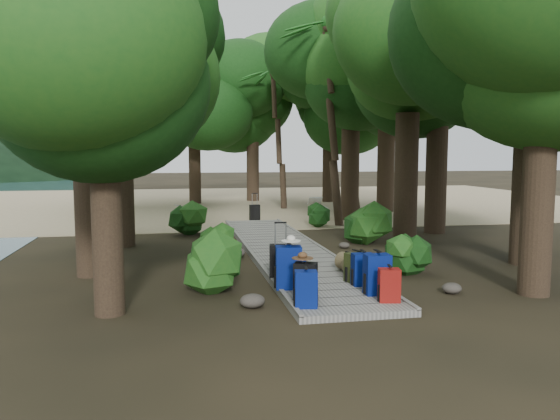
{
  "coord_description": "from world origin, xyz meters",
  "views": [
    {
      "loc": [
        -2.83,
        -12.88,
        2.61
      ],
      "look_at": [
        0.1,
        2.17,
        1.0
      ],
      "focal_mm": 35.0,
      "sensor_mm": 36.0,
      "label": 1
    }
  ],
  "objects": [
    {
      "name": "tree_left_c",
      "position": [
        -4.24,
        2.81,
        4.44
      ],
      "size": [
        5.11,
        5.11,
        8.88
      ],
      "primitive_type": null,
      "color": "black",
      "rests_on": "ground"
    },
    {
      "name": "shrub_right_a",
      "position": [
        2.09,
        -2.07,
        0.45
      ],
      "size": [
        0.99,
        0.99,
        0.9
      ],
      "primitive_type": null,
      "color": "#1E5519",
      "rests_on": "ground"
    },
    {
      "name": "shrub_right_b",
      "position": [
        2.64,
        1.84,
        0.57
      ],
      "size": [
        1.26,
        1.26,
        1.13
      ],
      "primitive_type": null,
      "color": "#1E5519",
      "rests_on": "ground"
    },
    {
      "name": "tree_left_b",
      "position": [
        -4.61,
        -0.89,
        4.09
      ],
      "size": [
        4.54,
        4.54,
        8.17
      ],
      "primitive_type": null,
      "color": "black",
      "rests_on": "ground"
    },
    {
      "name": "rock_right_c",
      "position": [
        1.73,
        1.3,
        0.08
      ],
      "size": [
        0.31,
        0.27,
        0.17
      ],
      "primitive_type": null,
      "color": "#4C473F",
      "rests_on": "ground"
    },
    {
      "name": "palm_right_b",
      "position": [
        5.5,
        11.58,
        4.55
      ],
      "size": [
        4.71,
        4.71,
        9.1
      ],
      "primitive_type": null,
      "color": "#103C11",
      "rests_on": "ground"
    },
    {
      "name": "tree_back_d",
      "position": [
        -5.39,
        14.07,
        4.45
      ],
      "size": [
        5.34,
        5.34,
        8.9
      ],
      "primitive_type": null,
      "color": "black",
      "rests_on": "ground"
    },
    {
      "name": "rock_right_a",
      "position": [
        2.21,
        -3.73,
        0.1
      ],
      "size": [
        0.37,
        0.33,
        0.2
      ],
      "primitive_type": null,
      "color": "#4C473F",
      "rests_on": "ground"
    },
    {
      "name": "tree_right_c",
      "position": [
        3.97,
        2.36,
        4.97
      ],
      "size": [
        5.75,
        5.75,
        9.95
      ],
      "primitive_type": null,
      "color": "black",
      "rests_on": "ground"
    },
    {
      "name": "hat_brown",
      "position": [
        -0.7,
        -3.97,
        0.87
      ],
      "size": [
        0.37,
        0.37,
        0.11
      ],
      "primitive_type": null,
      "color": "#51351E",
      "rests_on": "backpack_left_b"
    },
    {
      "name": "backpack_right_a",
      "position": [
        0.68,
        -4.43,
        0.43
      ],
      "size": [
        0.39,
        0.31,
        0.62
      ],
      "primitive_type": null,
      "rotation": [
        0.0,
        0.0,
        -0.19
      ],
      "color": "maroon",
      "rests_on": "boardwalk"
    },
    {
      "name": "boardwalk",
      "position": [
        0.0,
        1.0,
        0.06
      ],
      "size": [
        2.0,
        12.0,
        0.12
      ],
      "primitive_type": "cube",
      "color": "gray",
      "rests_on": "ground"
    },
    {
      "name": "tree_right_b",
      "position": [
        5.26,
        -1.55,
        5.11
      ],
      "size": [
        5.72,
        5.72,
        10.21
      ],
      "primitive_type": null,
      "color": "black",
      "rests_on": "ground"
    },
    {
      "name": "tree_right_f",
      "position": [
        6.38,
        9.92,
        5.4
      ],
      "size": [
        6.05,
        6.05,
        10.81
      ],
      "primitive_type": null,
      "color": "black",
      "rests_on": "ground"
    },
    {
      "name": "tree_right_d",
      "position": [
        5.54,
        3.53,
        4.88
      ],
      "size": [
        5.33,
        5.33,
        9.76
      ],
      "primitive_type": null,
      "color": "black",
      "rests_on": "ground"
    },
    {
      "name": "tree_right_a",
      "position": [
        3.66,
        -4.08,
        4.07
      ],
      "size": [
        4.89,
        4.89,
        8.15
      ],
      "primitive_type": null,
      "color": "black",
      "rests_on": "ground"
    },
    {
      "name": "rock_left_c",
      "position": [
        -1.39,
        0.42,
        0.15
      ],
      "size": [
        0.53,
        0.48,
        0.29
      ],
      "primitive_type": null,
      "color": "#4C473F",
      "rests_on": "ground"
    },
    {
      "name": "tree_back_b",
      "position": [
        1.39,
        16.47,
        4.8
      ],
      "size": [
        5.37,
        5.37,
        9.59
      ],
      "primitive_type": null,
      "color": "black",
      "rests_on": "ground"
    },
    {
      "name": "rock_right_b",
      "position": [
        2.64,
        -1.23,
        0.12
      ],
      "size": [
        0.43,
        0.38,
        0.23
      ],
      "primitive_type": null,
      "color": "#4C473F",
      "rests_on": "ground"
    },
    {
      "name": "backpack_left_a",
      "position": [
        -0.77,
        -4.5,
        0.45
      ],
      "size": [
        0.39,
        0.3,
        0.67
      ],
      "primitive_type": null,
      "rotation": [
        0.0,
        0.0,
        -0.15
      ],
      "color": "navy",
      "rests_on": "boardwalk"
    },
    {
      "name": "sand_beach",
      "position": [
        0.0,
        16.0,
        0.01
      ],
      "size": [
        40.0,
        22.0,
        0.02
      ],
      "primitive_type": "cube",
      "color": "tan",
      "rests_on": "ground"
    },
    {
      "name": "ground",
      "position": [
        0.0,
        0.0,
        0.0
      ],
      "size": [
        120.0,
        120.0,
        0.0
      ],
      "primitive_type": "plane",
      "color": "#302718",
      "rests_on": "ground"
    },
    {
      "name": "suitcase_on_boardwalk",
      "position": [
        -0.78,
        -2.38,
        0.46
      ],
      "size": [
        0.47,
        0.32,
        0.68
      ],
      "primitive_type": null,
      "rotation": [
        0.0,
        0.0,
        -0.19
      ],
      "color": "black",
      "rests_on": "boardwalk"
    },
    {
      "name": "rock_left_d",
      "position": [
        -2.1,
        2.64,
        0.07
      ],
      "size": [
        0.26,
        0.23,
        0.14
      ],
      "primitive_type": null,
      "color": "#4C473F",
      "rests_on": "ground"
    },
    {
      "name": "tree_back_c",
      "position": [
        5.23,
        15.08,
        4.25
      ],
      "size": [
        4.72,
        4.72,
        8.5
      ],
      "primitive_type": null,
      "color": "black",
      "rests_on": "ground"
    },
    {
      "name": "backpack_right_c",
      "position": [
        0.63,
        -3.26,
        0.46
      ],
      "size": [
        0.4,
        0.29,
        0.67
      ],
      "primitive_type": null,
      "rotation": [
        0.0,
        0.0,
        -0.03
      ],
      "color": "navy",
      "rests_on": "boardwalk"
    },
    {
      "name": "shrub_left_b",
      "position": [
        -1.78,
        0.64,
        0.42
      ],
      "size": [
        0.93,
        0.93,
        0.84
      ],
      "primitive_type": null,
      "color": "#1E5519",
      "rests_on": "ground"
    },
    {
      "name": "tree_back_a",
      "position": [
        -1.76,
        15.42,
        4.32
      ],
      "size": [
        5.0,
        5.0,
        8.65
      ],
      "primitive_type": null,
      "color": "black",
      "rests_on": "ground"
    },
    {
      "name": "sun_lounger",
      "position": [
        3.45,
        10.33,
        0.32
      ],
      "size": [
        0.73,
        1.92,
        0.61
      ],
      "primitive_type": null,
      "rotation": [
        0.0,
        0.0,
        -0.07
      ],
      "color": "silver",
      "rests_on": "sand_beach"
    },
    {
      "name": "hat_white",
      "position": [
        -0.74,
        -3.18,
        1.05
      ],
      "size": [
        0.36,
        0.36,
        0.12
      ],
      "primitive_type": null,
      "color": "silver",
      "rests_on": "backpack_left_c"
    },
    {
      "name": "shrub_left_c",
      "position": [
        -2.46,
        4.62,
        0.52
      ],
      "size": [
        1.14,
        1.14,
        1.03
      ],
      "primitive_type": null,
      "color": "#1E5519",
      "rests_on": "ground"
    },
    {
      "name": "lone_suitcase_on_sand",
      "position": [
        0.21,
        7.81,
        0.32
      ],
      "size": [
        0.41,
        0.27,
        0.6
      ],
      "primitive_type": null,
      "rotation": [
        0.0,
        0.0,
        0.15
      ],
      "color": "black",
      "rests_on": "sand_beach"
    },
    {
      "name": "backpack_left_d",
      "position": [
        -0.7,
        -2.02,
        0.41
      ],
      "size": [
        0.43,
        0.34,
        0.59
      ],
      "primitive_type": null,
      "rotation": [
        0.0,
        0.0,
        -0.17
      ],
      "color": "navy",
      "rests_on": "boardwalk"
    },
    {
      "name": "backpack_right_d",
      "position": [
        0.62,
        -2.95,
        0.43
      ],
      "size": [
        0.47,
        0.39,
        0.62
      ],
      "primitive_type": null,
      "rotation": [
        0.0,
        0.0,
        0.26
      ],
      "color": "#343F18",
      "rests_on": "boardwalk"
    },
    {
      "name": "kayak",
      "position": [
        -2.5,
        10.78,
        0.17
      ],
      "size": [
        0.89,
        3.06,
        0.3
      ],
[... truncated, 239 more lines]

